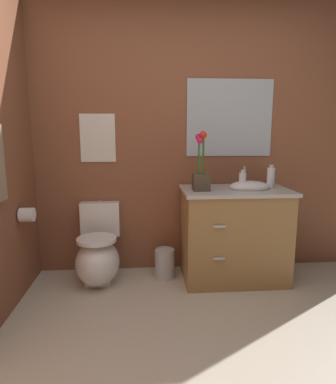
{
  "coord_description": "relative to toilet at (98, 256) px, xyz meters",
  "views": [
    {
      "loc": [
        -0.34,
        -1.43,
        1.34
      ],
      "look_at": [
        -0.13,
        1.33,
        0.82
      ],
      "focal_mm": 31.11,
      "sensor_mm": 36.0,
      "label": 1
    }
  ],
  "objects": [
    {
      "name": "wall_mirror",
      "position": [
        1.22,
        0.27,
        1.21
      ],
      "size": [
        0.8,
        0.01,
        0.7
      ],
      "primitive_type": "cube",
      "color": "#B2BCC6"
    },
    {
      "name": "lotion_bottle",
      "position": [
        1.54,
        0.02,
        0.68
      ],
      "size": [
        0.07,
        0.07,
        0.2
      ],
      "color": "white",
      "rests_on": "vanity_cabinet"
    },
    {
      "name": "soap_bottle",
      "position": [
        1.27,
        -0.03,
        0.67
      ],
      "size": [
        0.06,
        0.06,
        0.17
      ],
      "color": "white",
      "rests_on": "vanity_cabinet"
    },
    {
      "name": "wall_poster",
      "position": [
        0.0,
        0.27,
        1.03
      ],
      "size": [
        0.32,
        0.01,
        0.43
      ],
      "primitive_type": "cube",
      "color": "silver"
    },
    {
      "name": "trash_bin",
      "position": [
        0.59,
        0.04,
        -0.11
      ],
      "size": [
        0.18,
        0.18,
        0.27
      ],
      "color": "#B7B7BC",
      "rests_on": "ground_plane"
    },
    {
      "name": "flower_vase",
      "position": [
        0.9,
        -0.07,
        0.76
      ],
      "size": [
        0.14,
        0.14,
        0.5
      ],
      "color": "#4C3D2D",
      "rests_on": "vanity_cabinet"
    },
    {
      "name": "toilet_paper_roll",
      "position": [
        -0.52,
        -0.2,
        0.44
      ],
      "size": [
        0.11,
        0.11,
        0.11
      ],
      "primitive_type": "cylinder",
      "rotation": [
        0.0,
        1.57,
        0.0
      ],
      "color": "white"
    },
    {
      "name": "toilet",
      "position": [
        0.0,
        0.0,
        0.0
      ],
      "size": [
        0.38,
        0.59,
        0.69
      ],
      "color": "white",
      "rests_on": "ground_plane"
    },
    {
      "name": "wall_back",
      "position": [
        0.95,
        0.3,
        1.01
      ],
      "size": [
        4.15,
        0.05,
        2.5
      ],
      "primitive_type": "cube",
      "color": "brown",
      "rests_on": "ground_plane"
    },
    {
      "name": "vanity_cabinet",
      "position": [
        1.22,
        -0.03,
        0.19
      ],
      "size": [
        0.94,
        0.56,
        1.01
      ],
      "color": "#9E7242",
      "rests_on": "ground_plane"
    }
  ]
}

